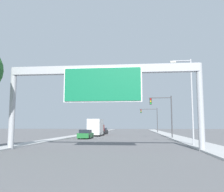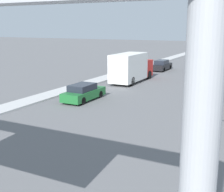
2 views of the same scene
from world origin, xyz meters
TOP-DOWN VIEW (x-y plane):
  - median_strip_left at (-9.00, 60.00)m, footprint 2.00×120.00m
  - car_near_left at (-5.25, 36.04)m, footprint 1.79×4.61m
  - car_mid_right at (-5.25, 57.08)m, footprint 1.70×4.67m
  - truck_box_primary at (-5.25, 46.17)m, footprint 2.37×7.72m

SIDE VIEW (x-z plane):
  - median_strip_left at x=-9.00m, z-range 0.00..0.15m
  - car_near_left at x=-5.25m, z-range -0.04..1.40m
  - car_mid_right at x=-5.25m, z-range -0.04..1.46m
  - truck_box_primary at x=-5.25m, z-range 0.02..3.32m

